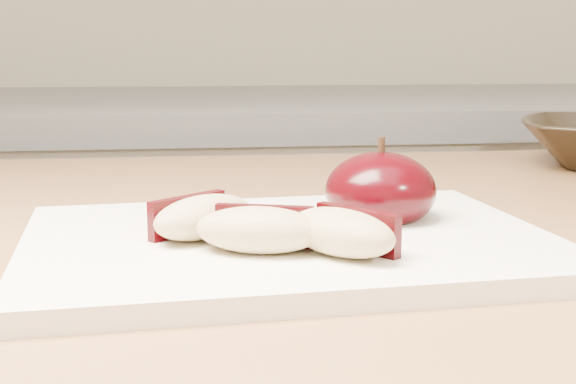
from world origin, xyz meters
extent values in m
cube|color=slate|center=(0.00, 1.20, 0.92)|extent=(2.40, 0.62, 0.04)
cube|color=olive|center=(0.00, 0.50, 0.88)|extent=(1.64, 0.64, 0.04)
cube|color=white|center=(0.07, 0.40, 0.91)|extent=(0.32, 0.25, 0.01)
ellipsoid|color=black|center=(0.14, 0.44, 0.93)|extent=(0.07, 0.07, 0.05)
cylinder|color=black|center=(0.14, 0.44, 0.96)|extent=(0.00, 0.00, 0.01)
ellipsoid|color=tan|center=(0.02, 0.40, 0.92)|extent=(0.07, 0.07, 0.03)
cube|color=black|center=(0.01, 0.41, 0.92)|extent=(0.05, 0.04, 0.02)
ellipsoid|color=tan|center=(0.05, 0.36, 0.92)|extent=(0.08, 0.05, 0.03)
cube|color=black|center=(0.06, 0.37, 0.92)|extent=(0.05, 0.02, 0.02)
ellipsoid|color=tan|center=(0.09, 0.35, 0.92)|extent=(0.07, 0.07, 0.03)
cube|color=black|center=(0.10, 0.36, 0.92)|extent=(0.04, 0.05, 0.02)
camera|label=1|loc=(0.01, -0.05, 1.02)|focal=50.00mm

